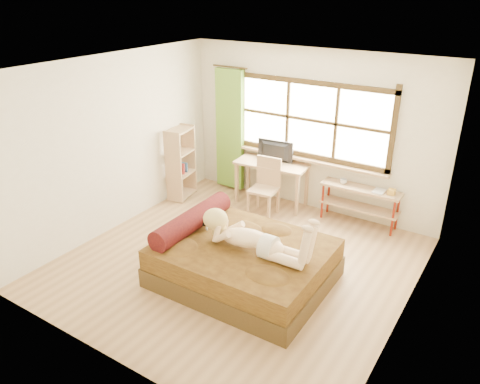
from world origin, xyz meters
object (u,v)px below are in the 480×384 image
Objects in this scene: woman at (252,228)px; pipe_shelf at (361,198)px; bed at (241,260)px; chair at (266,183)px; bookshelf at (181,163)px; desk at (272,168)px; kitten at (204,219)px.

woman is 2.51m from pipe_shelf.
bed is 2.20× the size of chair.
pipe_shelf is at bearing 76.24° from woman.
bookshelf is at bearing 145.83° from woman.
chair is at bearing -80.74° from desk.
woman reaches higher than kitten.
kitten is 2.26m from bookshelf.
woman is 1.15× the size of bookshelf.
bed is 6.72× the size of kitten.
desk is at bearing 12.03° from bookshelf.
chair is 0.75× the size of bookshelf.
chair is at bearing -1.00° from bookshelf.
kitten is at bearing -91.49° from desk.
kitten is 0.25× the size of pipe_shelf.
chair is at bearing 110.05° from bed.
bed is 2.50m from pipe_shelf.
bed is 1.66× the size of desk.
desk reaches higher than pipe_shelf.
woman is at bearing -14.25° from bed.
chair is 1.64m from bookshelf.
woman is at bearing -71.45° from desk.
kitten is at bearing -122.75° from pipe_shelf.
kitten is 0.33× the size of chair.
desk is at bearing 109.07° from bed.
pipe_shelf is at bearing 57.07° from kitten.
bed is at bearing -74.47° from chair.
bookshelf is (-1.66, 1.53, -0.00)m from kitten.
bed is 2.42m from desk.
pipe_shelf is 3.19m from bookshelf.
desk is (-1.00, 2.30, -0.18)m from woman.
woman is at bearing -103.58° from pipe_shelf.
woman is 1.18× the size of pipe_shelf.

